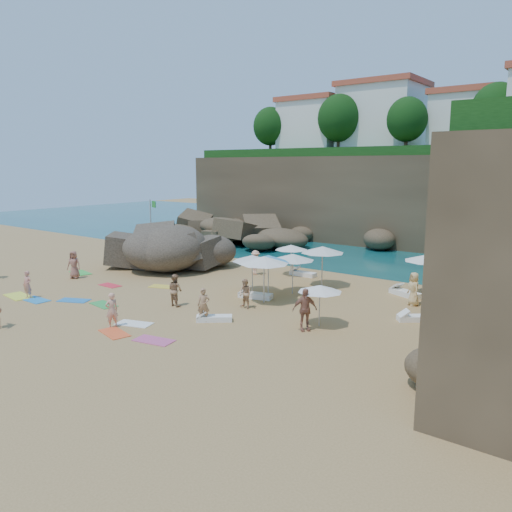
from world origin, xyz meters
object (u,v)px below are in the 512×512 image
Objects in this scene: parasol_2 at (293,257)px; person_stand_6 at (112,310)px; parasol_0 at (323,250)px; person_stand_2 at (256,263)px; rock_outcrop at (177,266)px; person_stand_4 at (414,289)px; flag_pole at (152,220)px; parasol_1 at (291,247)px; lounger_0 at (303,274)px; person_stand_0 at (27,285)px; person_stand_5 at (199,246)px; person_stand_1 at (175,290)px; person_stand_3 at (305,310)px.

person_stand_6 is at bearing -108.04° from parasol_2.
person_stand_6 is (-3.22, -9.90, -1.32)m from parasol_2.
person_stand_2 is (-5.16, 0.21, -1.42)m from parasol_0.
rock_outcrop is 11.64m from parasol_0.
parasol_2 reaches higher than person_stand_6.
person_stand_4 reaches higher than rock_outcrop.
flag_pole is at bearing 158.60° from rock_outcrop.
parasol_1 is 1.91m from lounger_0.
person_stand_4 is at bearing 0.88° from rock_outcrop.
rock_outcrop is at bearing -21.40° from flag_pole.
person_stand_5 reaches higher than person_stand_0.
parasol_2 is at bearing -117.96° from person_stand_1.
parasol_0 is 1.20× the size of parasol_1.
parasol_2 is (2.73, -4.02, 0.24)m from parasol_1.
parasol_2 is 10.49m from person_stand_6.
person_stand_6 is (-9.53, -11.69, -0.08)m from person_stand_4.
parasol_2 is at bearing 178.33° from person_stand_6.
person_stand_0 reaches higher than rock_outcrop.
person_stand_2 is at bearing -148.71° from lounger_0.
person_stand_5 is at bearing 177.78° from lounger_0.
person_stand_5 is (-9.99, 0.62, 0.80)m from lounger_0.
parasol_1 reaches higher than person_stand_3.
person_stand_2 is (10.80, -0.59, -2.07)m from flag_pole.
parasol_0 is 1.06× the size of parasol_2.
parasol_0 reaches higher than person_stand_5.
parasol_0 is 12.71m from person_stand_5.
parasol_1 is 4.87m from parasol_2.
parasol_0 is (11.38, 1.00, 2.24)m from rock_outcrop.
flag_pole is 2.10× the size of parasol_1.
parasol_1 is at bearing -130.96° from person_stand_2.
flag_pole is 2.77× the size of person_stand_2.
flag_pole reaches higher than parasol_2.
parasol_2 reaches higher than rock_outcrop.
flag_pole is 12.83m from parasol_1.
person_stand_1 is 1.02× the size of person_stand_2.
person_stand_0 is at bearing -133.33° from parasol_0.
flag_pole is at bearing -120.76° from person_stand_6.
person_stand_6 is at bearing 112.52° from person_stand_2.
flag_pole reaches higher than rock_outcrop.
parasol_2 is at bearing 30.01° from person_stand_0.
person_stand_6 is at bearing 163.90° from person_stand_3.
person_stand_6 reaches higher than rock_outcrop.
person_stand_4 is (9.81, 7.54, 0.04)m from person_stand_1.
parasol_2 reaches higher than person_stand_2.
parasol_2 reaches higher than person_stand_4.
person_stand_1 is at bearing -99.35° from person_stand_4.
person_stand_1 is 12.37m from person_stand_4.
person_stand_1 reaches higher than person_stand_0.
parasol_0 is 3.55m from parasol_1.
person_stand_6 is (0.27, -4.15, -0.04)m from person_stand_1.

